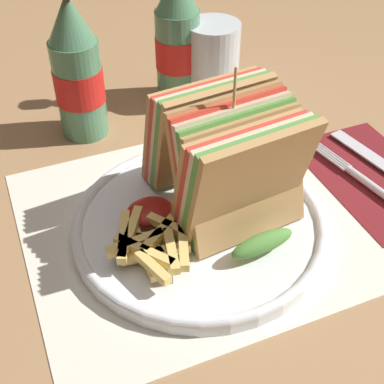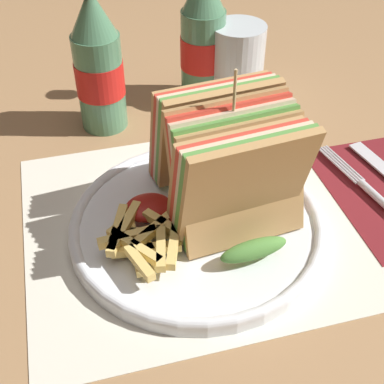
{
  "view_description": "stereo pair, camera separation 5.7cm",
  "coord_description": "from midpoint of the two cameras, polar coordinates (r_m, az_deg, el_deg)",
  "views": [
    {
      "loc": [
        -0.15,
        -0.39,
        0.41
      ],
      "look_at": [
        0.02,
        0.01,
        0.04
      ],
      "focal_mm": 50.0,
      "sensor_mm": 36.0,
      "label": 1
    },
    {
      "loc": [
        -0.1,
        -0.41,
        0.41
      ],
      "look_at": [
        0.02,
        0.01,
        0.04
      ],
      "focal_mm": 50.0,
      "sensor_mm": 36.0,
      "label": 2
    }
  ],
  "objects": [
    {
      "name": "ground_plane",
      "position": [
        0.59,
        1.42,
        -3.74
      ],
      "size": [
        4.0,
        4.0,
        0.0
      ],
      "primitive_type": "plane",
      "color": "#9E754C"
    },
    {
      "name": "placemat",
      "position": [
        0.59,
        2.57,
        -3.16
      ],
      "size": [
        0.36,
        0.33,
        0.0
      ],
      "color": "silver",
      "rests_on": "ground_plane"
    },
    {
      "name": "plate_main",
      "position": [
        0.58,
        3.35,
        -3.62
      ],
      "size": [
        0.27,
        0.27,
        0.02
      ],
      "color": "white",
      "rests_on": "ground_plane"
    },
    {
      "name": "club_sandwich",
      "position": [
        0.55,
        6.93,
        2.97
      ],
      "size": [
        0.14,
        0.19,
        0.17
      ],
      "color": "tan",
      "rests_on": "plate_main"
    },
    {
      "name": "fries_pile",
      "position": [
        0.53,
        -2.23,
        -5.28
      ],
      "size": [
        0.09,
        0.11,
        0.02
      ],
      "color": "#E5C166",
      "rests_on": "plate_main"
    },
    {
      "name": "ketchup_blob",
      "position": [
        0.57,
        -1.81,
        -1.79
      ],
      "size": [
        0.05,
        0.04,
        0.02
      ],
      "color": "maroon",
      "rests_on": "plate_main"
    },
    {
      "name": "fork",
      "position": [
        0.65,
        21.97,
        -1.04
      ],
      "size": [
        0.04,
        0.19,
        0.01
      ],
      "rotation": [
        0.0,
        0.0,
        0.17
      ],
      "color": "silver",
      "rests_on": "napkin"
    },
    {
      "name": "coke_bottle_near",
      "position": [
        0.71,
        -7.66,
        13.22
      ],
      "size": [
        0.06,
        0.06,
        0.21
      ],
      "color": "#4C7F5B",
      "rests_on": "ground_plane"
    },
    {
      "name": "coke_bottle_far",
      "position": [
        0.77,
        3.39,
        15.91
      ],
      "size": [
        0.06,
        0.06,
        0.21
      ],
      "color": "#4C7F5B",
      "rests_on": "ground_plane"
    },
    {
      "name": "glass_near",
      "position": [
        0.79,
        6.94,
        12.82
      ],
      "size": [
        0.08,
        0.08,
        0.11
      ],
      "color": "silver",
      "rests_on": "ground_plane"
    }
  ]
}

